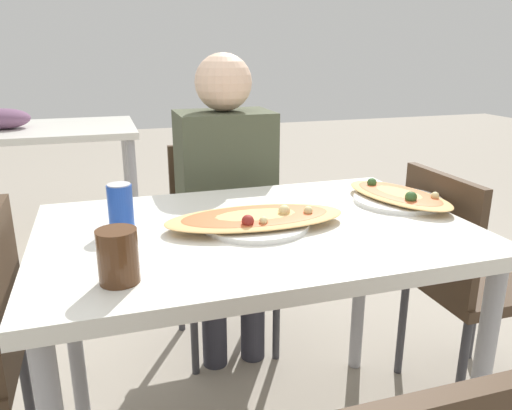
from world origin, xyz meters
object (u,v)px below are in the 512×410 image
Objects in this scene: person_seated at (226,187)px; drink_glass at (118,256)px; chair_far_seated at (221,232)px; dining_table at (256,255)px; pizza_second at (398,196)px; soda_can at (121,207)px; chair_side_right at (463,273)px; pizza_main at (257,219)px.

person_seated is 10.69× the size of drink_glass.
chair_far_seated is at bearing -90.00° from person_seated.
pizza_second is at bearing 8.62° from dining_table.
soda_can is 0.29× the size of pizza_second.
pizza_main is at bearing -84.88° from chair_side_right.
soda_can is at bearing 166.34° from dining_table.
dining_table is 1.36× the size of chair_side_right.
chair_side_right reaches higher than pizza_main.
person_seated is 2.90× the size of pizza_second.
person_seated reaches higher than pizza_second.
drink_glass reaches higher than pizza_main.
drink_glass is at bearing -146.94° from dining_table.
person_seated is at bearing 62.47° from drink_glass.
drink_glass is (-0.37, -0.24, 0.14)m from dining_table.
drink_glass is at bearing -147.33° from pizza_main.
pizza_second is (0.49, 0.07, 0.11)m from dining_table.
chair_side_right reaches higher than dining_table.
person_seated is 0.68m from pizza_second.
pizza_second is (0.43, -0.52, 0.07)m from person_seated.
pizza_main is (-0.78, -0.07, 0.30)m from chair_side_right.
soda_can reaches higher than chair_side_right.
chair_far_seated is 0.96m from chair_side_right.
pizza_main is 0.37m from soda_can.
drink_glass is (-0.44, -0.95, 0.34)m from chair_far_seated.
chair_side_right is (0.78, 0.07, -0.19)m from dining_table.
dining_table is 0.80m from chair_side_right.
chair_side_right is at bearing -0.94° from soda_can.
soda_can reaches higher than pizza_main.
drink_glass is at bearing 65.24° from chair_far_seated.
pizza_second is at bearing 124.02° from chair_far_seated.
drink_glass reaches higher than chair_side_right.
chair_far_seated is 1.00× the size of chair_side_right.
person_seated is 9.84× the size of soda_can.
person_seated is at bearing 83.68° from dining_table.
pizza_main is at bearing -14.04° from soda_can.
chair_side_right is at bearing -1.69° from pizza_second.
chair_far_seated is at bearing 56.26° from soda_can.
chair_far_seated is at bearing 84.65° from dining_table.
drink_glass is at bearing -159.89° from pizza_second.
person_seated is at bearing 129.22° from pizza_second.
drink_glass is at bearing -93.85° from soda_can.
person_seated is at bearing 50.97° from soda_can.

